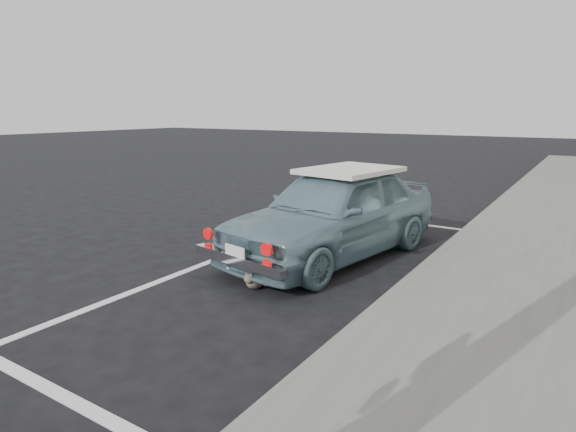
% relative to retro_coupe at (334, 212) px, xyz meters
% --- Properties ---
extents(ground, '(80.00, 80.00, 0.00)m').
position_rel_retro_coupe_xyz_m(ground, '(-0.44, -3.83, -0.67)').
color(ground, black).
rests_on(ground, ground).
extents(sidewalk, '(2.80, 40.00, 0.15)m').
position_rel_retro_coupe_xyz_m(sidewalk, '(2.76, -1.83, -0.59)').
color(sidewalk, '#62625E').
rests_on(sidewalk, ground).
extents(pline_rear, '(3.00, 0.12, 0.01)m').
position_rel_retro_coupe_xyz_m(pline_rear, '(0.06, -4.33, -0.66)').
color(pline_rear, silver).
rests_on(pline_rear, ground).
extents(pline_front, '(3.00, 0.12, 0.01)m').
position_rel_retro_coupe_xyz_m(pline_front, '(0.06, 2.67, -0.66)').
color(pline_front, silver).
rests_on(pline_front, ground).
extents(pline_side, '(0.12, 7.00, 0.01)m').
position_rel_retro_coupe_xyz_m(pline_side, '(-1.34, -0.83, -0.66)').
color(pline_side, silver).
rests_on(pline_side, ground).
extents(retro_coupe, '(2.18, 4.09, 1.32)m').
position_rel_retro_coupe_xyz_m(retro_coupe, '(0.00, 0.00, 0.00)').
color(retro_coupe, '#6B8F9B').
rests_on(retro_coupe, ground).
extents(cat, '(0.20, 0.46, 0.24)m').
position_rel_retro_coupe_xyz_m(cat, '(-0.17, -1.71, -0.56)').
color(cat, '#685C4F').
rests_on(cat, ground).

